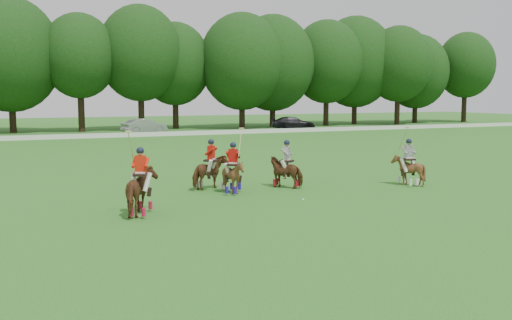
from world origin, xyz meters
name	(u,v)px	position (x,y,z in m)	size (l,w,h in m)	color
ground	(257,217)	(0.00, 0.00, 0.00)	(180.00, 180.00, 0.00)	#23651C
tree_line	(82,56)	(0.26, 48.05, 8.23)	(117.98, 14.32, 14.75)	black
boundary_rail	(95,136)	(0.00, 38.00, 0.22)	(120.00, 0.10, 0.44)	white
car_mid	(144,126)	(5.68, 42.50, 0.78)	(1.66, 4.75, 1.57)	#96979B
car_right	(293,123)	(23.27, 42.50, 0.75)	(2.09, 5.15, 1.49)	black
polo_red_a	(141,191)	(-3.47, 1.89, 0.84)	(1.57, 2.09, 2.86)	#4C2414
polo_red_b	(211,172)	(0.43, 5.90, 0.77)	(1.88, 1.90, 2.18)	#4C2414
polo_red_c	(233,176)	(0.94, 4.62, 0.75)	(1.63, 1.68, 2.67)	#4C2414
polo_stripe_a	(287,171)	(3.65, 5.10, 0.74)	(1.65, 1.67, 2.10)	#4C2414
polo_stripe_b	(408,169)	(8.93, 3.43, 0.74)	(1.26, 1.38, 2.65)	#4C2414
polo_ball	(303,200)	(2.81, 1.98, 0.04)	(0.09, 0.09, 0.09)	white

